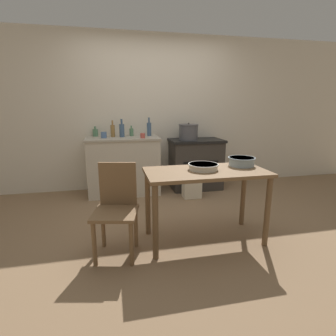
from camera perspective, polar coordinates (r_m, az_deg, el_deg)
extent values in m
plane|color=#896B4C|center=(3.33, 1.42, -11.54)|extent=(14.00, 14.00, 0.00)
cube|color=beige|center=(4.57, -3.27, 11.82)|extent=(8.00, 0.07, 2.55)
cube|color=beige|center=(4.30, -9.62, 0.33)|extent=(1.11, 0.59, 0.89)
cube|color=#A9A08F|center=(4.22, -9.86, 6.40)|extent=(1.14, 0.62, 0.03)
cube|color=#38332D|center=(4.54, 6.00, 0.67)|extent=(0.84, 0.55, 0.81)
cube|color=black|center=(4.47, 6.13, 5.97)|extent=(0.88, 0.59, 0.04)
cube|color=black|center=(4.30, 7.14, -0.77)|extent=(0.59, 0.01, 0.34)
cube|color=brown|center=(2.69, 8.31, -0.89)|extent=(1.24, 0.60, 0.03)
cylinder|color=brown|center=(2.45, -2.77, -11.78)|extent=(0.06, 0.06, 0.73)
cylinder|color=brown|center=(2.85, 20.82, -8.96)|extent=(0.06, 0.06, 0.73)
cylinder|color=brown|center=(2.90, -4.43, -7.61)|extent=(0.06, 0.06, 0.73)
cylinder|color=brown|center=(3.25, 16.03, -5.79)|extent=(0.06, 0.06, 0.73)
cube|color=brown|center=(2.51, -11.41, -9.58)|extent=(0.48, 0.48, 0.03)
cube|color=brown|center=(2.60, -10.86, -3.36)|extent=(0.36, 0.11, 0.43)
cylinder|color=brown|center=(2.50, -15.76, -15.67)|extent=(0.04, 0.04, 0.42)
cylinder|color=brown|center=(2.44, -7.97, -16.10)|extent=(0.04, 0.04, 0.42)
cylinder|color=brown|center=(2.79, -13.93, -12.41)|extent=(0.04, 0.04, 0.42)
cylinder|color=brown|center=(2.73, -7.01, -12.68)|extent=(0.04, 0.04, 0.42)
cube|color=beige|center=(4.10, 5.20, -3.71)|extent=(0.27, 0.19, 0.40)
cylinder|color=#4C4C51|center=(4.37, 4.48, 7.66)|extent=(0.31, 0.31, 0.24)
cylinder|color=#4C4C51|center=(4.35, 4.51, 9.34)|extent=(0.32, 0.32, 0.02)
sphere|color=black|center=(4.35, 4.51, 9.63)|extent=(0.02, 0.02, 0.02)
cylinder|color=#93A8B2|center=(2.96, 15.71, 1.35)|extent=(0.27, 0.27, 0.09)
cylinder|color=#8597A0|center=(2.95, 15.76, 2.12)|extent=(0.29, 0.29, 0.01)
cylinder|color=silver|center=(2.71, 7.68, 0.27)|extent=(0.29, 0.29, 0.06)
cylinder|color=beige|center=(2.70, 7.70, 0.78)|extent=(0.31, 0.31, 0.01)
cylinder|color=#3D5675|center=(4.25, -10.01, 8.03)|extent=(0.08, 0.08, 0.20)
cylinder|color=#3D5675|center=(4.24, -10.09, 9.93)|extent=(0.03, 0.03, 0.08)
cylinder|color=olive|center=(4.30, -11.93, 7.90)|extent=(0.07, 0.07, 0.19)
cylinder|color=olive|center=(4.29, -12.02, 9.62)|extent=(0.03, 0.03, 0.07)
cylinder|color=#3D5675|center=(4.35, -4.13, 8.40)|extent=(0.07, 0.07, 0.21)
cylinder|color=#3D5675|center=(4.34, -4.17, 10.35)|extent=(0.03, 0.03, 0.08)
cylinder|color=#517F5B|center=(4.37, -7.96, 7.72)|extent=(0.06, 0.06, 0.12)
cylinder|color=#517F5B|center=(4.37, -7.99, 8.81)|extent=(0.02, 0.02, 0.05)
cylinder|color=#517F5B|center=(4.43, -15.53, 7.40)|extent=(0.08, 0.08, 0.12)
cylinder|color=#517F5B|center=(4.42, -15.60, 8.43)|extent=(0.03, 0.03, 0.05)
cylinder|color=#4C6B99|center=(4.19, -13.81, 7.00)|extent=(0.09, 0.09, 0.09)
cylinder|color=#B74C42|center=(4.05, -5.53, 7.02)|extent=(0.07, 0.07, 0.08)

